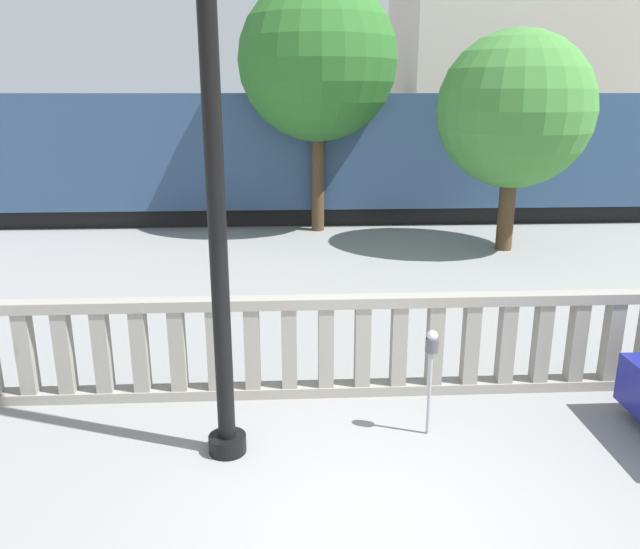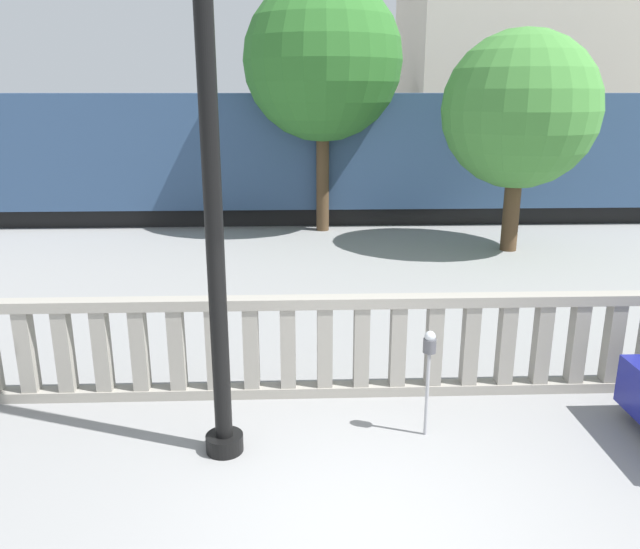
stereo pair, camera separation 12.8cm
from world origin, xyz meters
TOP-DOWN VIEW (x-y plane):
  - ground_plane at (0.00, 0.00)m, footprint 160.00×160.00m
  - balustrade at (-0.00, 2.69)m, footprint 15.89×0.24m
  - lamppost at (-1.45, 1.36)m, footprint 0.43×0.43m
  - parking_meter at (0.91, 1.62)m, footprint 0.15×0.15m
  - train_near at (0.61, 14.85)m, footprint 29.21×2.92m
  - train_far at (-2.25, 24.06)m, footprint 20.74×2.72m
  - building_block at (11.60, 25.90)m, footprint 13.73×8.16m
  - tree_left at (4.87, 10.50)m, footprint 3.80×3.80m
  - tree_right at (0.17, 13.09)m, footprint 4.39×4.39m

SIDE VIEW (x-z plane):
  - ground_plane at x=0.00m, z-range 0.00..0.00m
  - balustrade at x=0.00m, z-range 0.00..1.39m
  - parking_meter at x=0.91m, z-range 0.38..1.71m
  - train_far at x=-2.25m, z-range -0.20..4.15m
  - train_near at x=0.61m, z-range -0.22..4.27m
  - lamppost at x=-1.45m, z-range 0.18..5.59m
  - tree_left at x=4.87m, z-range 0.79..6.20m
  - tree_right at x=0.17m, z-range 1.27..8.22m
  - building_block at x=11.60m, z-range 0.00..10.79m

